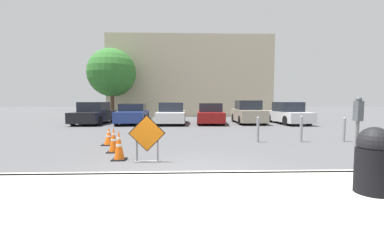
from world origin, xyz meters
name	(u,v)px	position (x,y,z in m)	size (l,w,h in m)	color
ground_plane	(185,128)	(0.00, 10.00, 0.00)	(96.00, 96.00, 0.00)	#4C4C4F
sidewalk_strip	(191,202)	(0.00, -1.40, 0.07)	(23.12, 2.80, 0.14)	#ADAAA3
curb_lip	(189,176)	(0.00, 0.00, 0.07)	(23.12, 0.20, 0.14)	#ADAAA3
road_closed_sign	(147,138)	(-1.07, 1.48, 0.66)	(0.97, 0.20, 1.26)	black
traffic_cone_nearest	(119,145)	(-1.88, 1.78, 0.40)	(0.38, 0.38, 0.83)	black
traffic_cone_second	(114,140)	(-2.31, 2.83, 0.39)	(0.40, 0.40, 0.79)	black
traffic_cone_third	(109,136)	(-2.84, 4.17, 0.31)	(0.49, 0.49, 0.65)	black
parked_car_nearest	(94,114)	(-6.34, 12.84, 0.69)	(1.99, 4.52, 1.51)	black
parked_car_second	(133,114)	(-3.63, 12.72, 0.66)	(2.10, 4.34, 1.39)	navy
parked_car_third	(172,114)	(-0.93, 12.71, 0.68)	(1.92, 4.46, 1.48)	white
parked_car_fourth	(210,114)	(1.78, 12.63, 0.65)	(2.02, 4.15, 1.43)	maroon
parked_car_fifth	(248,113)	(4.49, 12.79, 0.73)	(1.87, 4.06, 1.62)	#A39984
parked_car_sixth	(288,114)	(7.20, 12.34, 0.68)	(1.99, 4.24, 1.51)	silver
trash_bin	(374,160)	(2.96, -1.29, 0.68)	(0.54, 0.54, 1.08)	black
bollard_nearest	(258,129)	(2.81, 4.62, 0.53)	(0.12, 0.12, 1.00)	gray
bollard_second	(301,128)	(4.53, 4.62, 0.55)	(0.12, 0.12, 1.04)	gray
bollard_third	(344,129)	(6.25, 4.62, 0.51)	(0.12, 0.12, 0.97)	gray
parking_meter	(358,124)	(3.16, -0.58, 1.21)	(0.11, 0.15, 1.57)	#59595B
building_facade_backdrop	(190,78)	(0.63, 22.82, 4.08)	(16.70, 5.00, 8.16)	beige
street_tree_behind_lot	(112,73)	(-6.52, 18.22, 4.10)	(4.30, 4.30, 6.26)	#513823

